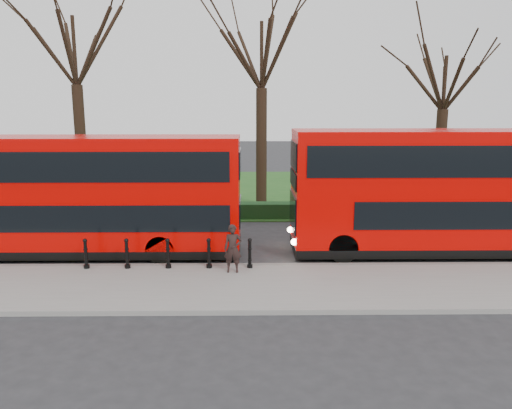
{
  "coord_description": "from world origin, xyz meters",
  "views": [
    {
      "loc": [
        1.36,
        -17.81,
        5.71
      ],
      "look_at": [
        1.58,
        0.5,
        2.0
      ],
      "focal_mm": 35.0,
      "sensor_mm": 36.0,
      "label": 1
    }
  ],
  "objects_px": {
    "bus_rear": "(448,192)",
    "bus_lead": "(90,196)",
    "bollard_row": "(168,254)",
    "pedestrian": "(233,249)"
  },
  "relations": [
    {
      "from": "bus_rear",
      "to": "pedestrian",
      "type": "bearing_deg",
      "value": -162.18
    },
    {
      "from": "bus_rear",
      "to": "pedestrian",
      "type": "height_order",
      "value": "bus_rear"
    },
    {
      "from": "bus_lead",
      "to": "pedestrian",
      "type": "xyz_separation_m",
      "value": [
        5.47,
        -2.57,
        -1.31
      ]
    },
    {
      "from": "bus_rear",
      "to": "pedestrian",
      "type": "xyz_separation_m",
      "value": [
        -8.16,
        -2.62,
        -1.42
      ]
    },
    {
      "from": "bus_lead",
      "to": "bus_rear",
      "type": "xyz_separation_m",
      "value": [
        13.63,
        0.05,
        0.11
      ]
    },
    {
      "from": "bus_lead",
      "to": "bus_rear",
      "type": "relative_size",
      "value": 0.95
    },
    {
      "from": "bollard_row",
      "to": "pedestrian",
      "type": "xyz_separation_m",
      "value": [
        2.25,
        -0.45,
        0.32
      ]
    },
    {
      "from": "bollard_row",
      "to": "bus_lead",
      "type": "distance_m",
      "value": 4.19
    },
    {
      "from": "bus_rear",
      "to": "bus_lead",
      "type": "bearing_deg",
      "value": -179.78
    },
    {
      "from": "bollard_row",
      "to": "pedestrian",
      "type": "bearing_deg",
      "value": -11.23
    }
  ]
}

